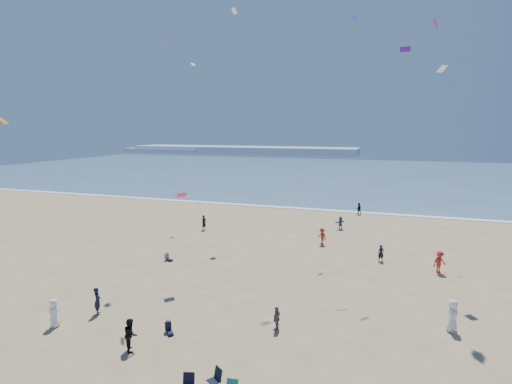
% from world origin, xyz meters
% --- Properties ---
extents(ocean, '(220.00, 100.00, 0.06)m').
position_xyz_m(ocean, '(0.00, 95.00, 0.03)').
color(ocean, '#476B84').
rests_on(ocean, ground).
extents(surf_line, '(220.00, 1.20, 0.08)m').
position_xyz_m(surf_line, '(0.00, 45.00, 0.04)').
color(surf_line, white).
rests_on(surf_line, ground).
extents(headland_far, '(110.00, 20.00, 3.20)m').
position_xyz_m(headland_far, '(-60.00, 170.00, 1.60)').
color(headland_far, '#7A8EA8').
rests_on(headland_far, ground).
extents(headland_near, '(40.00, 14.00, 2.00)m').
position_xyz_m(headland_near, '(-100.00, 165.00, 1.00)').
color(headland_near, '#7A8EA8').
rests_on(headland_near, ground).
extents(standing_flyers, '(33.50, 47.98, 1.93)m').
position_xyz_m(standing_flyers, '(5.87, 14.83, 0.88)').
color(standing_flyers, black).
rests_on(standing_flyers, ground).
extents(seated_group, '(24.67, 24.79, 0.84)m').
position_xyz_m(seated_group, '(1.91, 3.63, 0.42)').
color(seated_group, silver).
rests_on(seated_group, ground).
extents(kites_aloft, '(34.72, 38.06, 29.29)m').
position_xyz_m(kites_aloft, '(9.07, 13.66, 15.19)').
color(kites_aloft, yellow).
rests_on(kites_aloft, ground).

